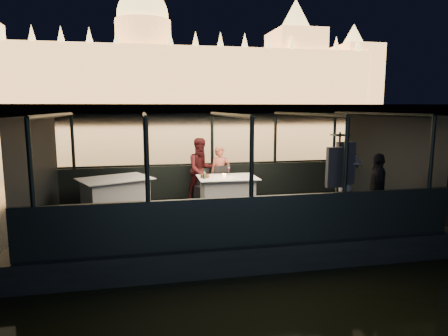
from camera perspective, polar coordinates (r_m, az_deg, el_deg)
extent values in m
plane|color=black|center=(88.75, -10.48, 6.67)|extent=(500.00, 500.00, 0.00)
cube|color=black|center=(9.36, 0.50, -9.79)|extent=(8.60, 4.40, 1.00)
cube|color=black|center=(9.22, 0.50, -6.96)|extent=(8.00, 4.00, 0.04)
cube|color=black|center=(11.03, -1.68, -1.85)|extent=(8.00, 0.08, 0.90)
cube|color=black|center=(7.22, 3.87, -7.56)|extent=(8.00, 0.08, 0.90)
cube|color=#423D33|center=(218.69, -11.24, 8.05)|extent=(400.00, 140.00, 6.00)
cube|color=silver|center=(9.89, 0.48, -3.46)|extent=(1.47, 1.08, 0.77)
cube|color=white|center=(9.71, -15.23, -4.00)|extent=(1.90, 1.68, 0.84)
cube|color=black|center=(10.48, -2.90, -2.41)|extent=(0.51, 0.51, 0.84)
cube|color=black|center=(10.31, -0.06, -2.59)|extent=(0.48, 0.48, 0.94)
imported|color=#D7684E|center=(10.63, -0.55, -0.59)|extent=(0.54, 0.38, 1.43)
imported|color=#421215|center=(10.51, -3.23, -0.72)|extent=(0.93, 0.79, 1.67)
imported|color=silver|center=(8.51, 17.12, -2.66)|extent=(0.65, 1.06, 1.57)
imported|color=black|center=(8.87, 21.05, -2.40)|extent=(0.74, 0.98, 1.54)
cylinder|color=#153B21|center=(9.55, -2.86, -0.67)|extent=(0.07, 0.07, 0.26)
cylinder|color=brown|center=(9.73, -2.74, -1.15)|extent=(0.29, 0.29, 0.09)
cylinder|color=#FF973F|center=(9.77, 0.03, -1.10)|extent=(0.07, 0.07, 0.09)
cylinder|color=white|center=(9.79, 1.88, -1.27)|extent=(0.24, 0.24, 0.01)
cylinder|color=white|center=(9.82, -2.94, -1.25)|extent=(0.23, 0.23, 0.01)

